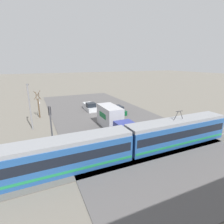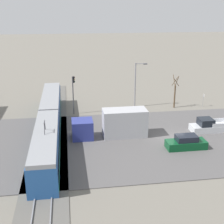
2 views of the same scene
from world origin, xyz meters
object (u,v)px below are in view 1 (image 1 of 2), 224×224
at_px(box_truck, 113,119).
at_px(street_lamp_near_crossing, 30,104).
at_px(traffic_light_pole, 51,125).
at_px(light_rail_tram, 128,142).
at_px(pickup_truck, 90,107).
at_px(sedan_car_0, 118,110).
at_px(street_tree, 39,106).
at_px(no_parking_sign, 39,106).

relative_size(box_truck, street_lamp_near_crossing, 1.29).
distance_m(traffic_light_pole, street_lamp_near_crossing, 10.49).
height_order(light_rail_tram, pickup_truck, light_rail_tram).
xyz_separation_m(sedan_car_0, street_tree, (15.26, -3.85, 1.71)).
relative_size(street_tree, no_parking_sign, 2.50).
distance_m(box_truck, pickup_truck, 12.79).
bearing_deg(street_lamp_near_crossing, traffic_light_pole, 101.73).
height_order(pickup_truck, traffic_light_pole, traffic_light_pole).
height_order(street_lamp_near_crossing, no_parking_sign, street_lamp_near_crossing).
bearing_deg(traffic_light_pole, no_parking_sign, -88.65).
bearing_deg(street_lamp_near_crossing, box_truck, 155.29).
distance_m(sedan_car_0, traffic_light_pole, 19.38).
xyz_separation_m(light_rail_tram, box_truck, (-1.92, -8.20, 0.00)).
bearing_deg(no_parking_sign, light_rail_tram, 108.71).
bearing_deg(traffic_light_pole, street_lamp_near_crossing, -78.27).
distance_m(box_truck, street_lamp_near_crossing, 13.34).
relative_size(pickup_truck, street_tree, 0.98).
bearing_deg(street_tree, sedan_car_0, 165.84).
xyz_separation_m(light_rail_tram, sedan_car_0, (-6.66, -15.91, -0.94)).
distance_m(light_rail_tram, pickup_truck, 21.08).
height_order(light_rail_tram, street_lamp_near_crossing, street_lamp_near_crossing).
distance_m(pickup_truck, street_lamp_near_crossing, 14.50).
relative_size(sedan_car_0, traffic_light_pole, 0.79).
bearing_deg(traffic_light_pole, street_tree, -87.37).
bearing_deg(no_parking_sign, street_lamp_near_crossing, 81.56).
relative_size(box_truck, street_tree, 1.75).
xyz_separation_m(box_truck, traffic_light_pole, (9.76, 4.78, 2.08)).
bearing_deg(traffic_light_pole, pickup_truck, -119.48).
height_order(pickup_truck, street_lamp_near_crossing, street_lamp_near_crossing).
height_order(sedan_car_0, no_parking_sign, no_parking_sign).
bearing_deg(box_truck, pickup_truck, -90.68).
xyz_separation_m(sedan_car_0, no_parking_sign, (15.01, -8.73, 0.58)).
height_order(street_tree, no_parking_sign, street_tree).
relative_size(pickup_truck, traffic_light_pole, 0.90).
bearing_deg(no_parking_sign, box_truck, 121.98).
distance_m(light_rail_tram, street_tree, 21.56).
bearing_deg(light_rail_tram, pickup_truck, -95.64).
relative_size(light_rail_tram, traffic_light_pole, 4.99).
distance_m(box_truck, street_tree, 15.65).
bearing_deg(box_truck, traffic_light_pole, 26.10).
xyz_separation_m(traffic_light_pole, street_tree, (0.75, -16.34, -1.31)).
distance_m(light_rail_tram, sedan_car_0, 17.28).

